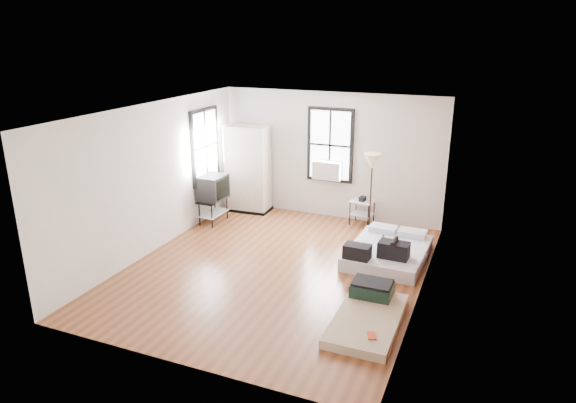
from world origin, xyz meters
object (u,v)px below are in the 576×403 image
at_px(mattress_main, 388,251).
at_px(mattress_bare, 368,312).
at_px(wardrobe, 248,169).
at_px(tv_stand, 213,189).
at_px(side_table, 362,206).
at_px(floor_lamp, 372,165).

distance_m(mattress_main, mattress_bare, 2.18).
xyz_separation_m(mattress_main, mattress_bare, (0.18, -2.17, -0.05)).
xyz_separation_m(wardrobe, tv_stand, (-0.34, -1.03, -0.23)).
relative_size(side_table, tv_stand, 0.60).
xyz_separation_m(wardrobe, side_table, (2.71, 0.07, -0.57)).
xyz_separation_m(mattress_bare, tv_stand, (-4.14, 2.64, 0.65)).
relative_size(mattress_main, side_table, 2.92).
height_order(mattress_main, tv_stand, tv_stand).
bearing_deg(floor_lamp, side_table, 130.46).
height_order(wardrobe, floor_lamp, wardrobe).
height_order(mattress_main, wardrobe, wardrobe).
relative_size(mattress_bare, floor_lamp, 1.02).
height_order(mattress_bare, tv_stand, tv_stand).
bearing_deg(side_table, mattress_bare, -73.78).
bearing_deg(wardrobe, mattress_bare, -46.97).
xyz_separation_m(floor_lamp, tv_stand, (-3.29, -0.83, -0.66)).
height_order(mattress_bare, side_table, side_table).
relative_size(mattress_main, wardrobe, 0.93).
bearing_deg(mattress_main, floor_lamp, 119.54).
distance_m(floor_lamp, tv_stand, 3.45).
bearing_deg(tv_stand, side_table, 21.36).
height_order(mattress_main, side_table, side_table).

